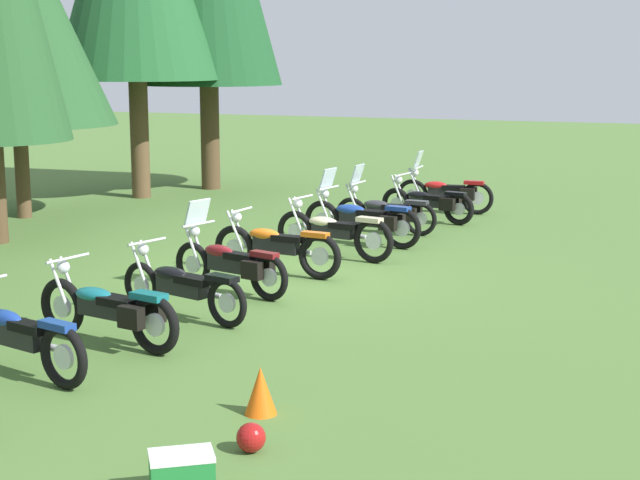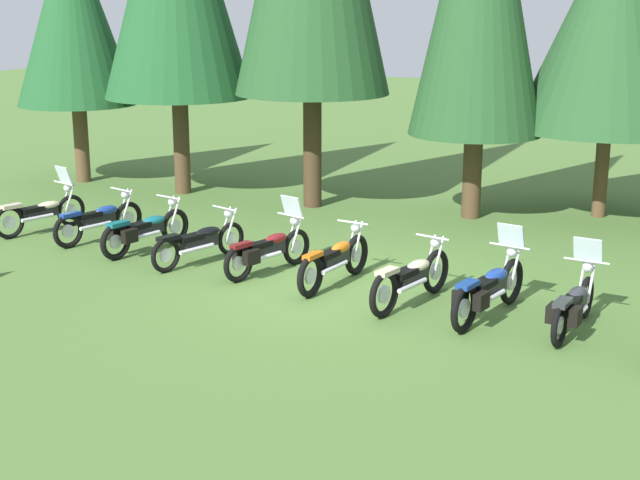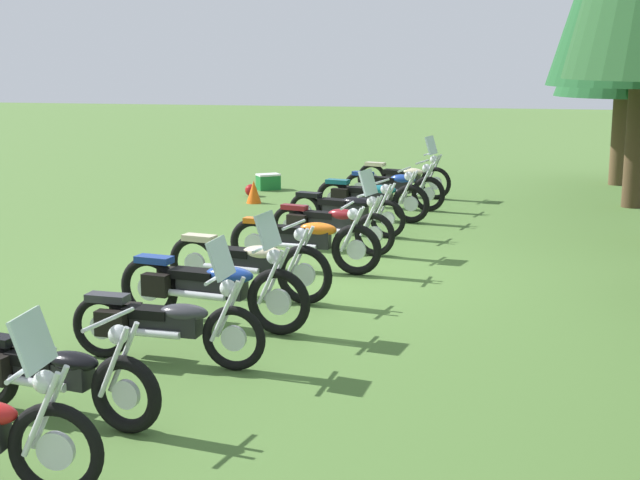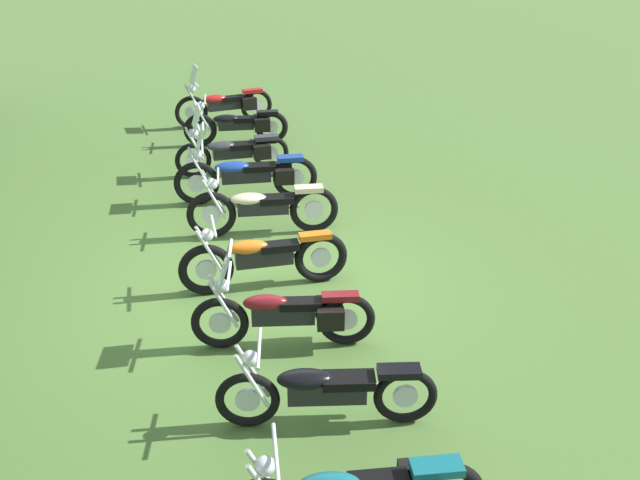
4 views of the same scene
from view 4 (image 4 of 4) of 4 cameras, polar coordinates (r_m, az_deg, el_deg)
The scene contains 9 objects.
ground_plane at distance 10.20m, azimuth -3.68°, elevation -3.49°, with size 80.00×80.00×0.00m, color #4C7033.
motorcycle_3 at distance 7.59m, azimuth 0.39°, elevation -11.54°, with size 0.89×2.21×0.98m.
motorcycle_4 at distance 8.72m, azimuth -2.70°, elevation -5.70°, with size 0.89×2.14×1.35m.
motorcycle_5 at distance 9.93m, azimuth -4.46°, elevation -1.42°, with size 0.63×2.31×1.02m.
motorcycle_6 at distance 11.39m, azimuth -4.53°, elevation 2.55°, with size 0.75×2.33×1.04m.
motorcycle_7 at distance 12.59m, azimuth -5.66°, elevation 5.08°, with size 0.85×2.43×1.39m.
motorcycle_8 at distance 13.84m, azimuth -6.70°, elevation 6.90°, with size 0.71×2.14×1.35m.
motorcycle_9 at distance 15.39m, azimuth -6.39°, elevation 8.90°, with size 0.82×2.13×0.99m.
motorcycle_10 at distance 16.67m, azimuth -7.38°, elevation 10.43°, with size 0.72×2.21×1.37m.
Camera 4 is at (-8.51, 2.20, 5.17)m, focal length 41.17 mm.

